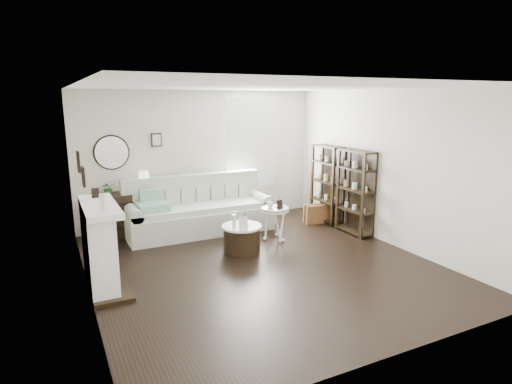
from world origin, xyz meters
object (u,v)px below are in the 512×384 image
dresser (127,214)px  pedestal_table (275,210)px  drum_table (242,239)px  sofa (199,213)px

dresser → pedestal_table: bearing=-32.4°
drum_table → pedestal_table: (0.81, 0.32, 0.32)m
sofa → pedestal_table: 1.56m
dresser → pedestal_table: dresser is taller
sofa → drum_table: 1.47m
dresser → drum_table: (1.55, -1.82, -0.17)m
drum_table → dresser: bearing=130.4°
sofa → drum_table: sofa is taller
pedestal_table → dresser: bearing=147.6°
dresser → drum_table: dresser is taller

